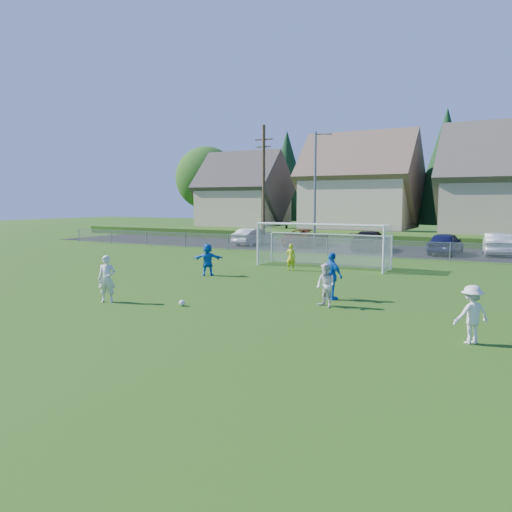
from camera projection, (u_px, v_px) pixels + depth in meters
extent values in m
plane|color=#193D0C|center=(123.00, 332.00, 14.20)|extent=(160.00, 160.00, 0.00)
plane|color=black|center=(376.00, 250.00, 38.27)|extent=(60.00, 60.00, 0.00)
cube|color=#1E420F|center=(398.00, 238.00, 44.79)|extent=(70.00, 6.00, 0.80)
sphere|color=white|center=(182.00, 303.00, 17.69)|extent=(0.22, 0.22, 0.22)
imported|color=silver|center=(107.00, 279.00, 18.29)|extent=(0.75, 0.67, 1.73)
imported|color=silver|center=(326.00, 285.00, 17.46)|extent=(0.93, 0.86, 1.53)
imported|color=silver|center=(472.00, 314.00, 12.98)|extent=(1.13, 1.08, 1.54)
imported|color=blue|center=(332.00, 276.00, 18.77)|extent=(1.14, 0.86, 1.80)
imported|color=blue|center=(208.00, 259.00, 24.91)|extent=(1.55, 1.12, 1.62)
imported|color=#C0CF18|center=(291.00, 257.00, 26.70)|extent=(0.54, 0.38, 1.43)
imported|color=silver|center=(253.00, 237.00, 42.43)|extent=(1.93, 4.45, 1.42)
imported|color=#551909|center=(306.00, 238.00, 41.19)|extent=(2.59, 5.21, 1.42)
imported|color=black|center=(370.00, 241.00, 37.58)|extent=(2.29, 5.21, 1.49)
imported|color=#12143F|center=(446.00, 243.00, 34.81)|extent=(2.16, 4.67, 1.55)
imported|color=white|center=(497.00, 244.00, 34.48)|extent=(2.10, 4.75, 1.52)
cylinder|color=white|center=(258.00, 244.00, 28.92)|extent=(0.12, 0.12, 2.44)
cylinder|color=white|center=(384.00, 250.00, 25.48)|extent=(0.12, 0.12, 2.44)
cylinder|color=white|center=(317.00, 225.00, 27.07)|extent=(7.30, 0.12, 0.12)
cylinder|color=white|center=(272.00, 247.00, 30.53)|extent=(0.08, 0.08, 1.80)
cylinder|color=white|center=(392.00, 253.00, 27.09)|extent=(0.08, 0.08, 1.80)
cylinder|color=white|center=(328.00, 234.00, 28.71)|extent=(7.30, 0.08, 0.08)
cube|color=silver|center=(328.00, 250.00, 28.81)|extent=(7.30, 0.02, 1.80)
cube|color=silver|center=(265.00, 243.00, 29.71)|extent=(0.02, 1.80, 2.44)
cube|color=silver|center=(388.00, 249.00, 26.27)|extent=(0.02, 1.80, 2.44)
cube|color=silver|center=(323.00, 224.00, 27.85)|extent=(7.30, 1.80, 0.02)
cube|color=gray|center=(355.00, 239.00, 33.33)|extent=(52.00, 0.03, 0.03)
cube|color=gray|center=(355.00, 248.00, 33.39)|extent=(52.00, 0.02, 1.14)
cylinder|color=gray|center=(79.00, 235.00, 45.65)|extent=(0.06, 0.06, 1.20)
cylinder|color=gray|center=(355.00, 248.00, 33.39)|extent=(0.06, 0.06, 1.20)
cylinder|color=slate|center=(315.00, 191.00, 38.59)|extent=(0.18, 0.18, 9.00)
cylinder|color=slate|center=(322.00, 134.00, 37.88)|extent=(1.20, 0.12, 0.12)
cube|color=slate|center=(329.00, 134.00, 37.61)|extent=(0.36, 0.18, 0.12)
cylinder|color=#473321|center=(264.00, 186.00, 41.77)|extent=(0.26, 0.26, 10.00)
cube|color=#473321|center=(264.00, 140.00, 41.35)|extent=(1.60, 0.10, 0.10)
cube|color=#473321|center=(264.00, 147.00, 41.42)|extent=(1.30, 0.10, 0.10)
cube|color=tan|center=(244.00, 207.00, 60.06)|extent=(9.00, 8.00, 4.50)
pyramid|color=#423D38|center=(244.00, 151.00, 59.33)|extent=(9.90, 8.80, 4.41)
cube|color=#C6B58E|center=(360.00, 203.00, 54.28)|extent=(11.00, 9.00, 5.50)
pyramid|color=brown|center=(361.00, 130.00, 53.44)|extent=(12.10, 9.90, 4.96)
cylinder|color=#382616|center=(207.00, 214.00, 67.44)|extent=(0.36, 0.36, 3.96)
sphere|color=#2B5B19|center=(207.00, 178.00, 66.91)|extent=(8.36, 8.36, 8.36)
cylinder|color=#382616|center=(286.00, 225.00, 66.38)|extent=(0.30, 0.30, 1.20)
cone|color=#143819|center=(287.00, 176.00, 65.68)|extent=(6.76, 6.76, 11.70)
cylinder|color=#382616|center=(362.00, 226.00, 62.54)|extent=(0.30, 0.30, 1.20)
cone|color=#143819|center=(363.00, 178.00, 61.89)|extent=(6.24, 6.24, 10.80)
cylinder|color=#382616|center=(443.00, 229.00, 55.21)|extent=(0.30, 0.30, 1.20)
cone|color=#143819|center=(445.00, 166.00, 54.45)|extent=(7.28, 7.28, 12.60)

